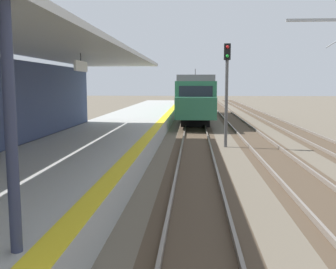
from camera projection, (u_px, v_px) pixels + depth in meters
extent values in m
cube|color=#A8A8A3|center=(96.00, 147.00, 17.05)|extent=(5.00, 80.00, 0.90)
cube|color=yellow|center=(147.00, 137.00, 16.84)|extent=(0.50, 80.00, 0.01)
cube|color=silver|center=(48.00, 45.00, 11.55)|extent=(4.40, 24.00, 0.16)
cylinder|color=#2D334C|center=(12.00, 163.00, 5.17)|extent=(0.16, 0.16, 4.27)
cube|color=white|center=(81.00, 66.00, 13.57)|extent=(0.08, 1.40, 0.36)
cylinder|color=#333333|center=(81.00, 57.00, 13.53)|extent=(0.03, 0.03, 0.27)
cube|color=#4C3D2D|center=(196.00, 144.00, 20.77)|extent=(2.34, 120.00, 0.01)
cube|color=slate|center=(182.00, 143.00, 20.81)|extent=(0.08, 120.00, 0.15)
cube|color=slate|center=(209.00, 143.00, 20.72)|extent=(0.08, 120.00, 0.15)
cube|color=#4C3D2D|center=(260.00, 145.00, 20.55)|extent=(2.34, 120.00, 0.01)
cube|color=slate|center=(246.00, 143.00, 20.59)|extent=(0.08, 120.00, 0.15)
cube|color=slate|center=(274.00, 143.00, 20.49)|extent=(0.08, 120.00, 0.15)
cube|color=#4C3D2D|center=(326.00, 145.00, 20.33)|extent=(2.34, 120.00, 0.01)
cube|color=slate|center=(312.00, 144.00, 20.36)|extent=(0.08, 120.00, 0.15)
cube|color=#286647|center=(195.00, 97.00, 35.69)|extent=(2.90, 18.00, 2.70)
cube|color=slate|center=(195.00, 80.00, 35.49)|extent=(2.67, 18.00, 0.44)
cube|color=black|center=(196.00, 95.00, 26.71)|extent=(2.32, 0.06, 1.21)
cube|color=#286647|center=(196.00, 108.00, 26.05)|extent=(2.78, 1.60, 1.49)
cube|color=black|center=(211.00, 92.00, 35.54)|extent=(0.04, 15.84, 0.86)
cylinder|color=#333333|center=(195.00, 73.00, 38.96)|extent=(0.06, 0.06, 0.90)
cube|color=black|center=(195.00, 121.00, 30.12)|extent=(2.17, 2.20, 0.72)
cube|color=black|center=(195.00, 111.00, 41.69)|extent=(2.17, 2.20, 0.72)
cylinder|color=#4C4C4C|center=(226.00, 104.00, 19.59)|extent=(0.16, 0.16, 4.40)
cube|color=black|center=(227.00, 52.00, 19.26)|extent=(0.32, 0.24, 0.80)
sphere|color=red|center=(228.00, 47.00, 19.09)|extent=(0.16, 0.16, 0.16)
sphere|color=green|center=(227.00, 56.00, 19.15)|extent=(0.16, 0.16, 0.16)
cube|color=#9EA3A8|center=(328.00, 20.00, 22.42)|extent=(4.80, 0.16, 0.16)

